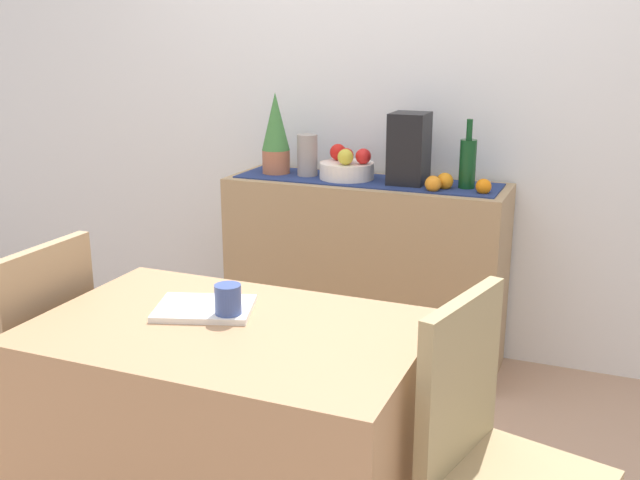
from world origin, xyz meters
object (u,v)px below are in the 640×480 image
sideboard_console (365,271)px  chair_near_window (22,421)px  potted_plant (276,134)px  dining_table (232,442)px  ceramic_vase (307,156)px  coffee_maker (409,149)px  wine_bottle (468,163)px  open_book (205,308)px  coffee_cup (228,302)px  fruit_bowl (347,170)px

sideboard_console → chair_near_window: (-0.72, -1.48, -0.17)m
potted_plant → dining_table: 1.73m
potted_plant → ceramic_vase: bearing=0.0°
ceramic_vase → coffee_maker: bearing=0.0°
potted_plant → wine_bottle: bearing=0.0°
potted_plant → open_book: 1.51m
wine_bottle → ceramic_vase: size_ratio=1.53×
coffee_cup → sideboard_console: bearing=93.0°
wine_bottle → open_book: wine_bottle is taller
potted_plant → dining_table: potted_plant is taller
fruit_bowl → potted_plant: size_ratio=0.65×
coffee_cup → chair_near_window: chair_near_window is taller
sideboard_console → coffee_maker: (0.20, 0.00, 0.60)m
dining_table → open_book: (-0.12, 0.07, 0.38)m
ceramic_vase → dining_table: bearing=-75.3°
dining_table → sideboard_console: bearing=93.6°
fruit_bowl → chair_near_window: 1.73m
fruit_bowl → ceramic_vase: size_ratio=1.27×
coffee_cup → chair_near_window: bearing=-176.8°
chair_near_window → fruit_bowl: bearing=67.3°
ceramic_vase → dining_table: ceramic_vase is taller
ceramic_vase → chair_near_window: size_ratio=0.22×
sideboard_console → wine_bottle: size_ratio=4.25×
fruit_bowl → coffee_maker: 0.32m
dining_table → ceramic_vase: bearing=104.7°
potted_plant → open_book: (0.44, -1.41, -0.32)m
fruit_bowl → coffee_maker: coffee_maker is taller
wine_bottle → coffee_cup: size_ratio=2.92×
dining_table → wine_bottle: bearing=76.0°
sideboard_console → ceramic_vase: ceramic_vase is taller
open_book → coffee_cup: coffee_cup is taller
ceramic_vase → dining_table: (0.39, -1.48, -0.60)m
fruit_bowl → dining_table: fruit_bowl is taller
dining_table → chair_near_window: (-0.81, -0.00, -0.10)m
open_book → chair_near_window: bearing=167.5°
potted_plant → dining_table: size_ratio=0.36×
dining_table → chair_near_window: chair_near_window is taller
coffee_maker → chair_near_window: bearing=-121.7°
potted_plant → coffee_cup: (0.53, -1.44, -0.28)m
fruit_bowl → dining_table: bearing=-82.7°
wine_bottle → open_book: 1.51m
coffee_maker → ceramic_vase: bearing=180.0°
fruit_bowl → open_book: (0.07, -1.41, -0.17)m
coffee_cup → ceramic_vase: bearing=104.4°
coffee_maker → coffee_cup: 1.46m
sideboard_console → wine_bottle: (0.46, -0.00, 0.55)m
open_book → chair_near_window: 0.85m
ceramic_vase → potted_plant: bearing=-180.0°
ceramic_vase → wine_bottle: bearing=-0.0°
fruit_bowl → coffee_cup: 1.45m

